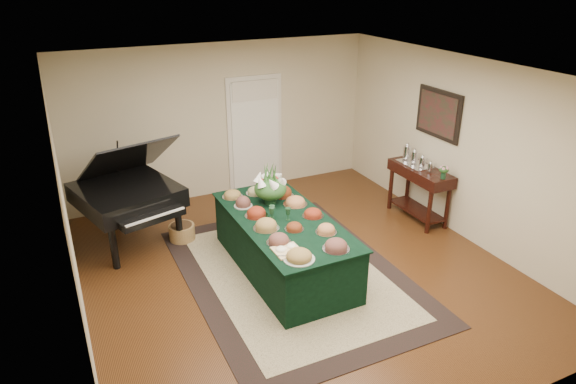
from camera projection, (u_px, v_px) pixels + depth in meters
name	position (u px, v px, depth m)	size (l,w,h in m)	color
ground	(297.00, 269.00, 7.10)	(6.00, 6.00, 0.00)	black
area_rug	(293.00, 274.00, 6.98)	(2.74, 3.83, 0.01)	black
kitchen_doorway	(255.00, 135.00, 9.38)	(1.05, 0.07, 2.10)	silver
buffet_table	(284.00, 244.00, 6.94)	(1.19, 2.48, 0.78)	black
food_platters	(282.00, 215.00, 6.80)	(1.06, 2.36, 0.12)	silver
cutting_board	(287.00, 248.00, 6.01)	(0.32, 0.32, 0.10)	tan
green_goblets	(277.00, 213.00, 6.75)	(0.26, 0.24, 0.18)	#15341E
floral_centerpiece	(270.00, 185.00, 7.14)	(0.47, 0.47, 0.47)	#15341E
grand_piano	(128.00, 194.00, 7.49)	(1.64, 1.82, 1.63)	black
wicker_basket	(182.00, 232.00, 7.82)	(0.39, 0.39, 0.24)	olive
mahogany_sideboard	(420.00, 180.00, 8.28)	(0.45, 1.18, 0.89)	black
tea_service	(416.00, 158.00, 8.27)	(0.34, 0.74, 0.30)	silver
pink_bouquet	(444.00, 170.00, 7.72)	(0.17, 0.17, 0.21)	#15341E
wall_painting	(438.00, 114.00, 7.94)	(0.05, 0.95, 0.75)	black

